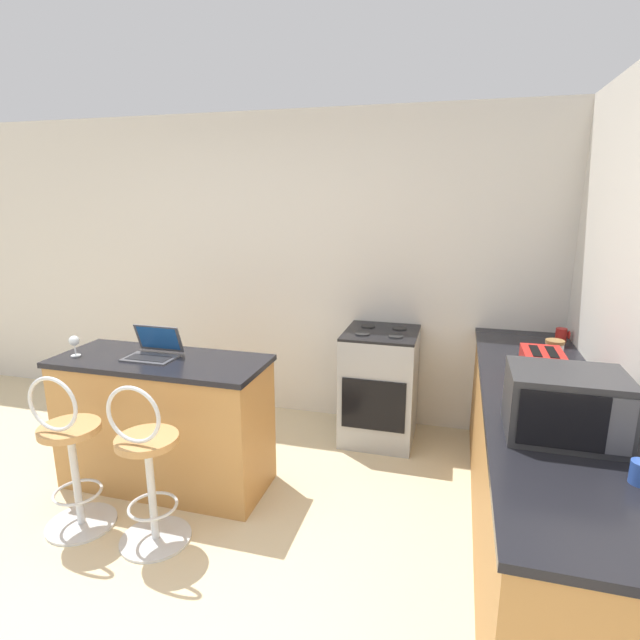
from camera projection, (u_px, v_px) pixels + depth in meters
The scene contains 14 objects.
ground_plane at pixel (135, 580), 2.56m from camera, with size 20.00×20.00×0.00m, color beige.
wall_back at pixel (280, 269), 4.36m from camera, with size 12.00×0.06×2.60m.
breakfast_bar at pixel (165, 422), 3.34m from camera, with size 1.40×0.57×0.89m.
counter_right at pixel (540, 471), 2.74m from camera, with size 0.68×2.76×0.89m.
bar_stool_near at pixel (71, 458), 2.87m from camera, with size 0.40×0.40×0.98m.
bar_stool_far at pixel (148, 470), 2.74m from camera, with size 0.40×0.40×0.98m.
laptop at pixel (154, 349), 3.26m from camera, with size 0.33×0.25×0.20m.
microwave at pixel (565, 405), 2.15m from camera, with size 0.48×0.37×0.30m.
toaster at pixel (542, 369), 2.75m from camera, with size 0.23×0.31×0.20m.
stove_range at pixel (380, 385), 3.99m from camera, with size 0.56×0.61×0.90m.
mug_red at pixel (562, 335), 3.60m from camera, with size 0.10×0.08×0.10m.
storage_jar at pixel (554, 355), 2.99m from camera, with size 0.11×0.11×0.19m.
wine_glass_tall at pixel (74, 342), 3.27m from camera, with size 0.07×0.07×0.14m.
mug_white at pixel (609, 400), 2.46m from camera, with size 0.10×0.08×0.09m.
Camera 1 is at (1.50, -1.83, 1.92)m, focal length 28.00 mm.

